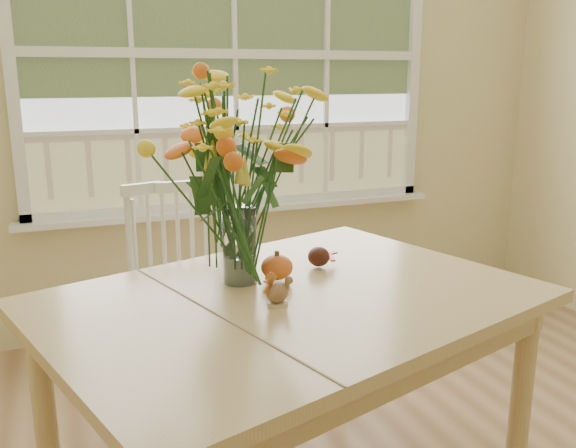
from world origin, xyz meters
name	(u,v)px	position (x,y,z in m)	size (l,w,h in m)	color
wall_back	(234,91)	(0.00, 2.25, 1.35)	(4.00, 0.02, 2.70)	beige
window	(235,57)	(0.00, 2.21, 1.53)	(2.42, 0.12, 1.74)	silver
dining_table	(290,322)	(-0.32, 0.55, 0.69)	(1.71, 1.43, 0.78)	tan
windsor_chair	(184,289)	(-0.50, 1.36, 0.55)	(0.47, 0.45, 0.98)	white
flower_vase	(238,170)	(-0.43, 0.72, 1.15)	(0.52, 0.52, 0.62)	white
pumpkin	(277,268)	(-0.31, 0.69, 0.82)	(0.11, 0.11, 0.08)	#C74917
turkey_figurine	(277,293)	(-0.39, 0.48, 0.82)	(0.10, 0.09, 0.10)	#CCB78C
dark_gourd	(319,258)	(-0.13, 0.77, 0.82)	(0.13, 0.12, 0.07)	#38160F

